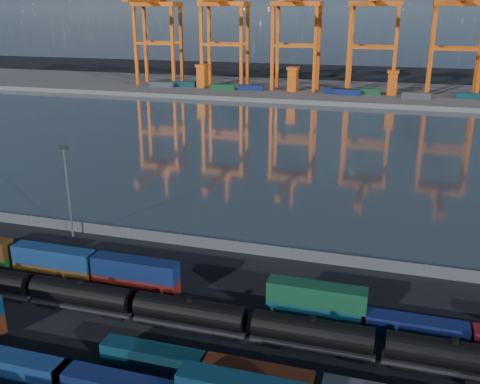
# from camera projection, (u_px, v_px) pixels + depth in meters

# --- Properties ---
(ground) EXTENTS (700.00, 700.00, 0.00)m
(ground) POSITION_uv_depth(u_px,v_px,m) (168.00, 349.00, 63.80)
(ground) COLOR black
(ground) RESTS_ON ground
(harbor_water) EXTENTS (700.00, 700.00, 0.00)m
(harbor_water) POSITION_uv_depth(u_px,v_px,m) (312.00, 145.00, 158.96)
(harbor_water) COLOR #2F3D44
(harbor_water) RESTS_ON ground
(far_quay) EXTENTS (700.00, 70.00, 2.00)m
(far_quay) POSITION_uv_depth(u_px,v_px,m) (348.00, 92.00, 253.81)
(far_quay) COLOR #514F4C
(far_quay) RESTS_ON ground
(container_row_mid) EXTENTS (127.83, 2.43, 5.19)m
(container_row_mid) POSITION_uv_depth(u_px,v_px,m) (117.00, 345.00, 61.14)
(container_row_mid) COLOR #393C3E
(container_row_mid) RESTS_ON ground
(container_row_north) EXTENTS (142.66, 2.57, 5.47)m
(container_row_north) POSITION_uv_depth(u_px,v_px,m) (146.00, 281.00, 74.93)
(container_row_north) COLOR #0F224F
(container_row_north) RESTS_ON ground
(tanker_string) EXTENTS (123.34, 3.19, 4.56)m
(tanker_string) POSITION_uv_depth(u_px,v_px,m) (134.00, 304.00, 69.22)
(tanker_string) COLOR black
(tanker_string) RESTS_ON ground
(waterfront_fence) EXTENTS (160.12, 0.12, 2.20)m
(waterfront_fence) POSITION_uv_depth(u_px,v_px,m) (237.00, 247.00, 88.85)
(waterfront_fence) COLOR #595B5E
(waterfront_fence) RESTS_ON ground
(yard_light_mast) EXTENTS (1.60, 0.40, 16.60)m
(yard_light_mast) POSITION_uv_depth(u_px,v_px,m) (68.00, 187.00, 92.47)
(yard_light_mast) COLOR slate
(yard_light_mast) RESTS_ON ground
(gantry_cranes) EXTENTS (197.65, 43.49, 58.89)m
(gantry_cranes) POSITION_uv_depth(u_px,v_px,m) (335.00, 15.00, 238.50)
(gantry_cranes) COLOR #DD550F
(gantry_cranes) RESTS_ON ground
(quay_containers) EXTENTS (172.58, 10.99, 2.60)m
(quay_containers) POSITION_uv_depth(u_px,v_px,m) (321.00, 91.00, 242.86)
(quay_containers) COLOR navy
(quay_containers) RESTS_ON far_quay
(straddle_carriers) EXTENTS (140.00, 7.00, 11.10)m
(straddle_carriers) POSITION_uv_depth(u_px,v_px,m) (341.00, 80.00, 243.21)
(straddle_carriers) COLOR #DD550F
(straddle_carriers) RESTS_ON far_quay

